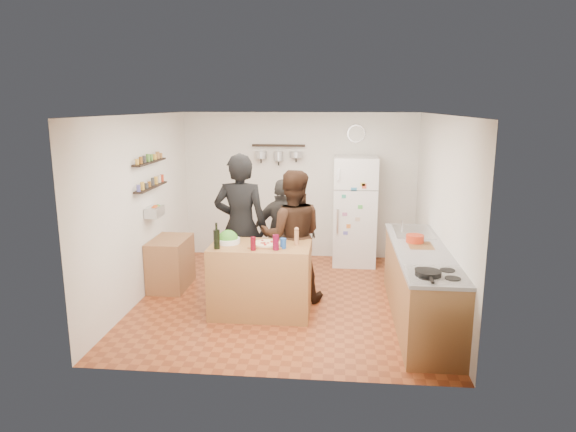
# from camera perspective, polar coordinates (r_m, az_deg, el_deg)

# --- Properties ---
(room_shell) EXTENTS (4.20, 4.20, 4.20)m
(room_shell) POSITION_cam_1_polar(r_m,az_deg,el_deg) (7.20, 0.23, 1.26)
(room_shell) COLOR brown
(room_shell) RESTS_ON ground
(prep_island) EXTENTS (1.25, 0.72, 0.91)m
(prep_island) POSITION_cam_1_polar(r_m,az_deg,el_deg) (6.56, -3.05, -7.06)
(prep_island) COLOR olive
(prep_island) RESTS_ON floor
(pizza_board) EXTENTS (0.42, 0.34, 0.02)m
(pizza_board) POSITION_cam_1_polar(r_m,az_deg,el_deg) (6.39, -2.41, -3.21)
(pizza_board) COLOR brown
(pizza_board) RESTS_ON prep_island
(pizza) EXTENTS (0.34, 0.34, 0.02)m
(pizza) POSITION_cam_1_polar(r_m,az_deg,el_deg) (6.39, -2.41, -3.05)
(pizza) COLOR #D1B889
(pizza) RESTS_ON pizza_board
(salad_bowl) EXTENTS (0.30, 0.30, 0.06)m
(salad_bowl) POSITION_cam_1_polar(r_m,az_deg,el_deg) (6.54, -6.67, -2.74)
(salad_bowl) COLOR silver
(salad_bowl) RESTS_ON prep_island
(wine_bottle) EXTENTS (0.08, 0.08, 0.23)m
(wine_bottle) POSITION_cam_1_polar(r_m,az_deg,el_deg) (6.28, -7.93, -2.59)
(wine_bottle) COLOR black
(wine_bottle) RESTS_ON prep_island
(wine_glass_near) EXTENTS (0.07, 0.07, 0.16)m
(wine_glass_near) POSITION_cam_1_polar(r_m,az_deg,el_deg) (6.18, -3.90, -3.09)
(wine_glass_near) COLOR #520712
(wine_glass_near) RESTS_ON prep_island
(wine_glass_far) EXTENTS (0.08, 0.08, 0.19)m
(wine_glass_far) POSITION_cam_1_polar(r_m,az_deg,el_deg) (6.18, -1.36, -2.95)
(wine_glass_far) COLOR #550720
(wine_glass_far) RESTS_ON prep_island
(pepper_mill) EXTENTS (0.06, 0.06, 0.18)m
(pepper_mill) POSITION_cam_1_polar(r_m,az_deg,el_deg) (6.40, 0.96, -2.45)
(pepper_mill) COLOR #A06943
(pepper_mill) RESTS_ON prep_island
(salt_canister) EXTENTS (0.08, 0.08, 0.12)m
(salt_canister) POSITION_cam_1_polar(r_m,az_deg,el_deg) (6.26, -0.55, -3.06)
(salt_canister) COLOR navy
(salt_canister) RESTS_ON prep_island
(person_left) EXTENTS (0.73, 0.48, 2.00)m
(person_left) POSITION_cam_1_polar(r_m,az_deg,el_deg) (7.02, -5.28, -1.16)
(person_left) COLOR black
(person_left) RESTS_ON floor
(person_center) EXTENTS (0.93, 0.76, 1.79)m
(person_center) POSITION_cam_1_polar(r_m,az_deg,el_deg) (6.91, 0.44, -2.24)
(person_center) COLOR black
(person_center) RESTS_ON floor
(person_back) EXTENTS (0.96, 0.46, 1.59)m
(person_back) POSITION_cam_1_polar(r_m,az_deg,el_deg) (7.43, -0.54, -1.99)
(person_back) COLOR #2A2725
(person_back) RESTS_ON floor
(counter_run) EXTENTS (0.63, 2.63, 0.90)m
(counter_run) POSITION_cam_1_polar(r_m,az_deg,el_deg) (6.56, 14.50, -7.51)
(counter_run) COLOR #9E7042
(counter_run) RESTS_ON floor
(stove_top) EXTENTS (0.60, 0.62, 0.02)m
(stove_top) POSITION_cam_1_polar(r_m,az_deg,el_deg) (5.52, 16.22, -6.33)
(stove_top) COLOR white
(stove_top) RESTS_ON counter_run
(skillet) EXTENTS (0.26, 0.26, 0.05)m
(skillet) POSITION_cam_1_polar(r_m,az_deg,el_deg) (5.45, 15.30, -6.15)
(skillet) COLOR black
(skillet) RESTS_ON stove_top
(sink) EXTENTS (0.50, 0.80, 0.03)m
(sink) POSITION_cam_1_polar(r_m,az_deg,el_deg) (7.23, 13.70, -1.77)
(sink) COLOR silver
(sink) RESTS_ON counter_run
(cutting_board) EXTENTS (0.30, 0.40, 0.02)m
(cutting_board) POSITION_cam_1_polar(r_m,az_deg,el_deg) (6.57, 14.51, -3.27)
(cutting_board) COLOR #9A6738
(cutting_board) RESTS_ON counter_run
(red_bowl) EXTENTS (0.22, 0.22, 0.09)m
(red_bowl) POSITION_cam_1_polar(r_m,az_deg,el_deg) (6.69, 13.92, -2.45)
(red_bowl) COLOR #B72E14
(red_bowl) RESTS_ON counter_run
(fridge) EXTENTS (0.70, 0.68, 1.80)m
(fridge) POSITION_cam_1_polar(r_m,az_deg,el_deg) (8.58, 7.42, 0.57)
(fridge) COLOR white
(fridge) RESTS_ON floor
(wall_clock) EXTENTS (0.30, 0.03, 0.30)m
(wall_clock) POSITION_cam_1_polar(r_m,az_deg,el_deg) (8.75, 7.59, 9.06)
(wall_clock) COLOR silver
(wall_clock) RESTS_ON back_wall
(spice_shelf_lower) EXTENTS (0.12, 1.00, 0.02)m
(spice_shelf_lower) POSITION_cam_1_polar(r_m,az_deg,el_deg) (7.41, -14.96, 3.12)
(spice_shelf_lower) COLOR black
(spice_shelf_lower) RESTS_ON left_wall
(spice_shelf_upper) EXTENTS (0.12, 1.00, 0.02)m
(spice_shelf_upper) POSITION_cam_1_polar(r_m,az_deg,el_deg) (7.37, -15.11, 5.81)
(spice_shelf_upper) COLOR black
(spice_shelf_upper) RESTS_ON left_wall
(produce_basket) EXTENTS (0.18, 0.35, 0.14)m
(produce_basket) POSITION_cam_1_polar(r_m,az_deg,el_deg) (7.46, -14.60, 0.47)
(produce_basket) COLOR silver
(produce_basket) RESTS_ON left_wall
(side_table) EXTENTS (0.50, 0.80, 0.73)m
(side_table) POSITION_cam_1_polar(r_m,az_deg,el_deg) (7.70, -12.90, -5.12)
(side_table) COLOR #A57345
(side_table) RESTS_ON floor
(pot_rack) EXTENTS (0.90, 0.04, 0.04)m
(pot_rack) POSITION_cam_1_polar(r_m,az_deg,el_deg) (8.73, -1.07, 7.84)
(pot_rack) COLOR black
(pot_rack) RESTS_ON back_wall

